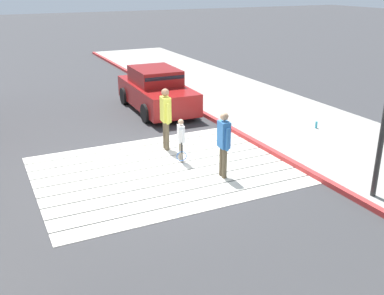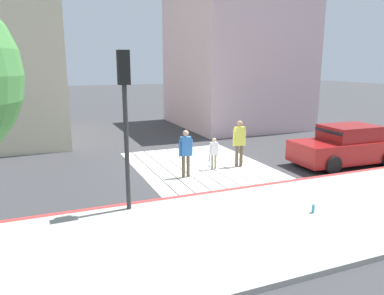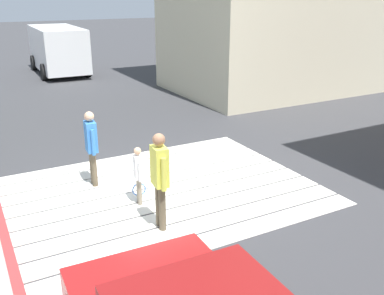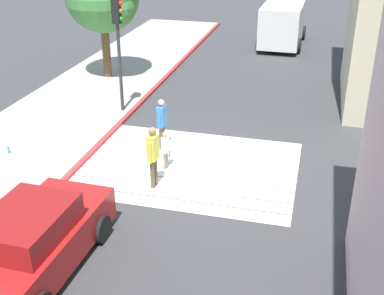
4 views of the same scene
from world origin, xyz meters
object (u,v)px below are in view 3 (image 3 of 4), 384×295
at_px(pedestrian_child_with_racket, 138,173).
at_px(pedestrian_adult_lead, 160,175).
at_px(van_down_street, 58,49).
at_px(pedestrian_adult_trailing, 91,143).

bearing_deg(pedestrian_child_with_racket, pedestrian_adult_lead, -90.91).
height_order(van_down_street, pedestrian_child_with_racket, van_down_street).
distance_m(pedestrian_adult_lead, pedestrian_child_with_racket, 1.14).
height_order(van_down_street, pedestrian_adult_trailing, van_down_street).
bearing_deg(pedestrian_adult_lead, pedestrian_child_with_racket, 89.09).
bearing_deg(pedestrian_adult_trailing, van_down_street, 80.23).
relative_size(van_down_street, pedestrian_adult_lead, 2.90).
distance_m(van_down_street, pedestrian_adult_trailing, 14.80).
relative_size(pedestrian_adult_lead, pedestrian_child_with_racket, 1.49).
relative_size(van_down_street, pedestrian_child_with_racket, 4.31).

